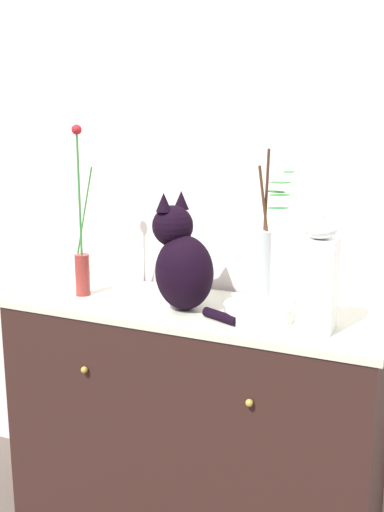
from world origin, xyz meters
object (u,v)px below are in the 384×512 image
at_px(bowl_porcelain, 259,311).
at_px(jar_lidded_porcelain, 319,277).
at_px(vase_glass_clear, 261,262).
at_px(cat_sitting, 182,261).
at_px(sideboard, 192,425).
at_px(vase_slim_green, 82,257).

distance_m(bowl_porcelain, jar_lidded_porcelain, 0.25).
bearing_deg(vase_glass_clear, cat_sitting, -179.73).
height_order(sideboard, jar_lidded_porcelain, jar_lidded_porcelain).
relative_size(cat_sitting, jar_lidded_porcelain, 1.08).
height_order(sideboard, cat_sitting, cat_sitting).
relative_size(vase_glass_clear, jar_lidded_porcelain, 1.36).
distance_m(bowl_porcelain, vase_glass_clear, 0.17).
bearing_deg(jar_lidded_porcelain, vase_slim_green, 178.76).
distance_m(cat_sitting, bowl_porcelain, 0.31).
xyz_separation_m(sideboard, bowl_porcelain, (0.25, -0.03, 0.48)).
bearing_deg(cat_sitting, sideboard, 55.71).
bearing_deg(bowl_porcelain, vase_glass_clear, 1.56).
relative_size(sideboard, bowl_porcelain, 5.91).
bearing_deg(bowl_porcelain, cat_sitting, -179.74).
bearing_deg(jar_lidded_porcelain, vase_glass_clear, 171.76).
xyz_separation_m(cat_sitting, vase_glass_clear, (0.28, 0.00, 0.03)).
bearing_deg(vase_glass_clear, jar_lidded_porcelain, -8.24).
height_order(cat_sitting, jar_lidded_porcelain, cat_sitting).
xyz_separation_m(sideboard, jar_lidded_porcelain, (0.45, -0.06, 0.62)).
xyz_separation_m(vase_slim_green, bowl_porcelain, (0.68, 0.01, -0.12)).
xyz_separation_m(vase_slim_green, jar_lidded_porcelain, (0.88, -0.02, 0.02)).
relative_size(cat_sitting, bowl_porcelain, 1.75).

